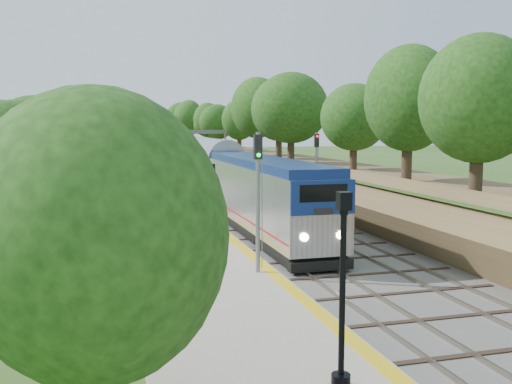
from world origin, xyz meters
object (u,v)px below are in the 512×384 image
object	(u,v)px
station_building	(38,159)
train	(166,156)
signal_gantry	(194,141)
lamppost_far	(213,207)
signal_farside	(316,164)
lamppost_mid	(342,302)
signal_platform	(258,187)

from	to	relation	value
station_building	train	xyz separation A→B (m)	(14.00, 35.65, -1.79)
signal_gantry	lamppost_far	bearing A→B (deg)	-98.02
signal_gantry	signal_farside	xyz separation A→B (m)	(3.73, -32.89, -0.98)
signal_farside	lamppost_mid	bearing A→B (deg)	-110.24
station_building	signal_gantry	world-z (taller)	station_building
station_building	signal_platform	world-z (taller)	station_building
signal_platform	signal_farside	distance (m)	18.71
signal_gantry	signal_platform	xyz separation A→B (m)	(-5.37, -49.23, -0.73)
lamppost_mid	lamppost_far	bearing A→B (deg)	88.59
train	signal_gantry	bearing A→B (deg)	-76.95
signal_gantry	lamppost_mid	world-z (taller)	signal_gantry
train	signal_farside	size ratio (longest dim) A/B	20.13
signal_gantry	signal_platform	distance (m)	49.53
signal_gantry	train	distance (m)	11.23
signal_farside	station_building	bearing A→B (deg)	158.65
signal_gantry	lamppost_mid	xyz separation A→B (m)	(-6.39, -60.33, -2.31)
lamppost_far	signal_farside	xyz separation A→B (m)	(9.67, 9.31, 1.55)
lamppost_mid	station_building	bearing A→B (deg)	105.92
signal_gantry	signal_platform	bearing A→B (deg)	-96.23
signal_platform	train	bearing A→B (deg)	87.23
lamppost_mid	signal_platform	bearing A→B (deg)	84.75
train	lamppost_far	world-z (taller)	train
signal_platform	signal_gantry	bearing A→B (deg)	83.77
signal_gantry	signal_farside	distance (m)	33.11
signal_platform	lamppost_far	bearing A→B (deg)	94.66
train	lamppost_mid	xyz separation A→B (m)	(-3.92, -70.99, 0.21)
signal_gantry	signal_farside	world-z (taller)	signal_farside
station_building	signal_farside	bearing A→B (deg)	-21.35
lamppost_far	signal_platform	world-z (taller)	signal_platform
signal_gantry	train	xyz separation A→B (m)	(-2.47, 10.66, -2.52)
lamppost_far	signal_farside	distance (m)	13.52
station_building	signal_gantry	bearing A→B (deg)	56.62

